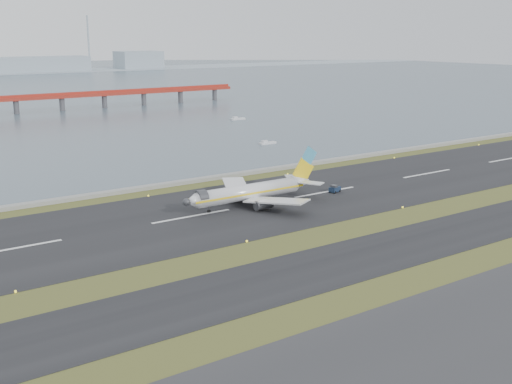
% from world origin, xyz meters
% --- Properties ---
extents(ground, '(1000.00, 1000.00, 0.00)m').
position_xyz_m(ground, '(0.00, 0.00, 0.00)').
color(ground, '#3B4E1B').
rests_on(ground, ground).
extents(taxiway_strip, '(1000.00, 18.00, 0.10)m').
position_xyz_m(taxiway_strip, '(0.00, -12.00, 0.05)').
color(taxiway_strip, black).
rests_on(taxiway_strip, ground).
extents(runway_strip, '(1000.00, 45.00, 0.10)m').
position_xyz_m(runway_strip, '(0.00, 30.00, 0.05)').
color(runway_strip, black).
rests_on(runway_strip, ground).
extents(seawall, '(1000.00, 2.50, 1.00)m').
position_xyz_m(seawall, '(0.00, 60.00, 0.50)').
color(seawall, gray).
rests_on(seawall, ground).
extents(red_pier, '(260.00, 5.00, 10.20)m').
position_xyz_m(red_pier, '(20.00, 250.00, 7.28)').
color(red_pier, maroon).
rests_on(red_pier, ground).
extents(airliner, '(38.52, 32.89, 12.80)m').
position_xyz_m(airliner, '(17.32, 30.35, 3.46)').
color(airliner, silver).
rests_on(airliner, ground).
extents(pushback_tug, '(3.62, 2.66, 2.08)m').
position_xyz_m(pushback_tug, '(41.99, 28.42, 1.01)').
color(pushback_tug, '#16253E').
rests_on(pushback_tug, ground).
extents(workboat_near, '(6.68, 2.15, 1.62)m').
position_xyz_m(workboat_near, '(71.61, 99.60, 0.51)').
color(workboat_near, silver).
rests_on(workboat_near, ground).
extents(workboat_far, '(7.28, 2.63, 1.74)m').
position_xyz_m(workboat_far, '(100.80, 164.47, 0.55)').
color(workboat_far, silver).
rests_on(workboat_far, ground).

